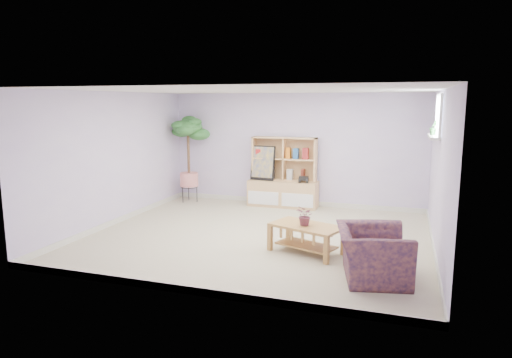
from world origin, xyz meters
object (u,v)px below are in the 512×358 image
(coffee_table, at_px, (306,239))
(floor_tree, at_px, (189,159))
(armchair, at_px, (373,250))
(storage_unit, at_px, (283,172))

(coffee_table, distance_m, floor_tree, 4.24)
(coffee_table, height_order, floor_tree, floor_tree)
(coffee_table, height_order, armchair, armchair)
(storage_unit, distance_m, coffee_table, 3.09)
(floor_tree, bearing_deg, coffee_table, -39.33)
(coffee_table, bearing_deg, storage_unit, 131.57)
(storage_unit, relative_size, coffee_table, 1.43)
(storage_unit, relative_size, floor_tree, 0.77)
(storage_unit, bearing_deg, armchair, -59.33)
(armchair, bearing_deg, storage_unit, 18.75)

